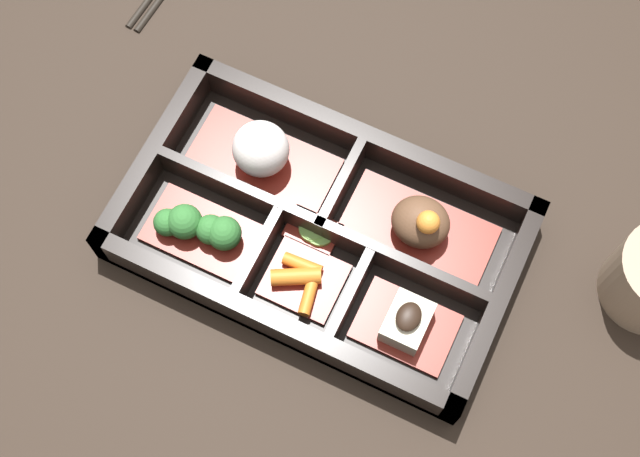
# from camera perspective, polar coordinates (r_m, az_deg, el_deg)

# --- Properties ---
(ground_plane) EXTENTS (3.00, 3.00, 0.00)m
(ground_plane) POSITION_cam_1_polar(r_m,az_deg,el_deg) (0.75, 0.00, -0.68)
(ground_plane) COLOR black
(bento_base) EXTENTS (0.32, 0.19, 0.01)m
(bento_base) POSITION_cam_1_polar(r_m,az_deg,el_deg) (0.75, 0.00, -0.55)
(bento_base) COLOR black
(bento_base) RESTS_ON ground_plane
(bento_rim) EXTENTS (0.32, 0.19, 0.04)m
(bento_rim) POSITION_cam_1_polar(r_m,az_deg,el_deg) (0.73, -0.04, -0.26)
(bento_rim) COLOR black
(bento_rim) RESTS_ON ground_plane
(bowl_rice) EXTENTS (0.13, 0.06, 0.05)m
(bowl_rice) POSITION_cam_1_polar(r_m,az_deg,el_deg) (0.75, -3.78, 4.86)
(bowl_rice) COLOR maroon
(bowl_rice) RESTS_ON bento_base
(bowl_stew) EXTENTS (0.13, 0.06, 0.05)m
(bowl_stew) POSITION_cam_1_polar(r_m,az_deg,el_deg) (0.73, 6.43, 0.22)
(bowl_stew) COLOR maroon
(bowl_stew) RESTS_ON bento_base
(bowl_greens) EXTENTS (0.09, 0.06, 0.03)m
(bowl_greens) POSITION_cam_1_polar(r_m,az_deg,el_deg) (0.74, -7.72, 0.01)
(bowl_greens) COLOR maroon
(bowl_greens) RESTS_ON bento_base
(bowl_carrots) EXTENTS (0.06, 0.06, 0.02)m
(bowl_carrots) POSITION_cam_1_polar(r_m,az_deg,el_deg) (0.72, -1.20, -3.22)
(bowl_carrots) COLOR maroon
(bowl_carrots) RESTS_ON bento_base
(bowl_tofu) EXTENTS (0.08, 0.06, 0.04)m
(bowl_tofu) POSITION_cam_1_polar(r_m,az_deg,el_deg) (0.71, 5.55, -6.06)
(bowl_tofu) COLOR maroon
(bowl_tofu) RESTS_ON bento_base
(bowl_pickles) EXTENTS (0.04, 0.03, 0.01)m
(bowl_pickles) POSITION_cam_1_polar(r_m,az_deg,el_deg) (0.74, -0.50, -0.18)
(bowl_pickles) COLOR maroon
(bowl_pickles) RESTS_ON bento_base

